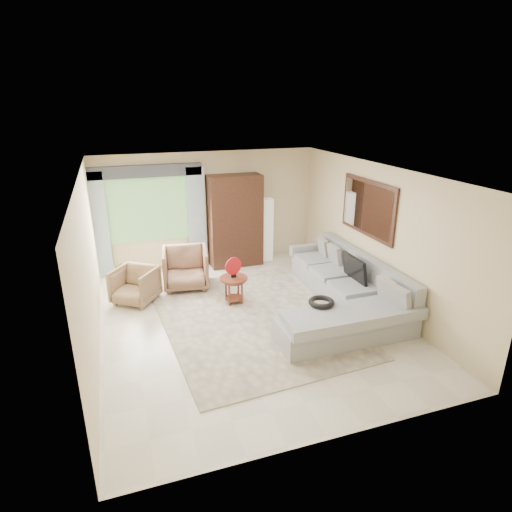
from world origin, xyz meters
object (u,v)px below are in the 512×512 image
object	(u,v)px
armchair_left	(135,285)
armchair_right	(186,268)
sectional_sofa	(344,295)
armoire	(235,221)
potted_plant	(125,272)
floor_lamp	(267,230)
tv_screen	(354,269)
coffee_table	(234,290)

from	to	relation	value
armchair_left	armchair_right	size ratio (longest dim) A/B	0.83
sectional_sofa	armoire	distance (m)	3.24
armchair_right	potted_plant	distance (m)	1.29
sectional_sofa	potted_plant	distance (m)	4.49
sectional_sofa	armchair_left	world-z (taller)	sectional_sofa
sectional_sofa	armchair_left	size ratio (longest dim) A/B	4.58
armchair_left	floor_lamp	world-z (taller)	floor_lamp
armchair_right	armoire	xyz separation A→B (m)	(1.35, 0.96, 0.63)
armchair_left	floor_lamp	distance (m)	3.50
sectional_sofa	armoire	world-z (taller)	armoire
sectional_sofa	floor_lamp	bearing A→B (deg)	98.33
potted_plant	floor_lamp	size ratio (longest dim) A/B	0.38
sectional_sofa	tv_screen	distance (m)	0.53
armoire	armchair_left	bearing A→B (deg)	-150.72
tv_screen	armoire	xyz separation A→B (m)	(-1.50, 2.74, 0.33)
sectional_sofa	tv_screen	world-z (taller)	tv_screen
armoire	floor_lamp	world-z (taller)	armoire
floor_lamp	armoire	bearing A→B (deg)	-175.71
armchair_left	potted_plant	distance (m)	0.89
tv_screen	armchair_left	world-z (taller)	tv_screen
sectional_sofa	tv_screen	xyz separation A→B (m)	(0.27, 0.15, 0.44)
armoire	coffee_table	bearing A→B (deg)	-107.15
armoire	floor_lamp	bearing A→B (deg)	4.29
armoire	floor_lamp	xyz separation A→B (m)	(0.80, 0.06, -0.30)
sectional_sofa	floor_lamp	xyz separation A→B (m)	(-0.43, 2.96, 0.47)
armchair_left	sectional_sofa	bearing A→B (deg)	12.89
tv_screen	armchair_left	xyz separation A→B (m)	(-3.88, 1.41, -0.38)
armchair_left	tv_screen	bearing A→B (deg)	16.32
tv_screen	coffee_table	bearing A→B (deg)	160.45
sectional_sofa	floor_lamp	world-z (taller)	floor_lamp
coffee_table	potted_plant	world-z (taller)	potted_plant
armoire	armchair_right	bearing A→B (deg)	-144.62
armchair_left	potted_plant	xyz separation A→B (m)	(-0.15, 0.88, -0.06)
potted_plant	armchair_right	bearing A→B (deg)	-22.89
sectional_sofa	armchair_right	bearing A→B (deg)	143.01
coffee_table	floor_lamp	size ratio (longest dim) A/B	0.35
potted_plant	armchair_left	bearing A→B (deg)	-80.32
armchair_right	coffee_table	bearing A→B (deg)	-46.61
coffee_table	armchair_right	size ratio (longest dim) A/B	0.58
tv_screen	coffee_table	distance (m)	2.29
coffee_table	floor_lamp	distance (m)	2.54
sectional_sofa	coffee_table	distance (m)	2.06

